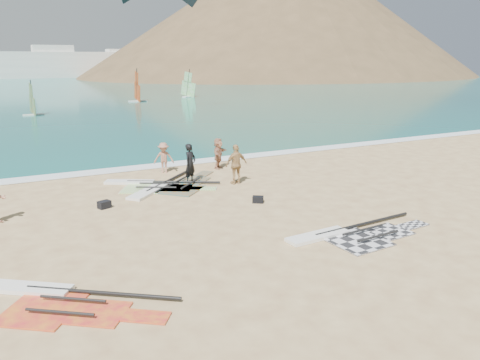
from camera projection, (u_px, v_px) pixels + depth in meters
name	position (u px, v px, depth m)	size (l,w,h in m)	color
ground	(276.00, 237.00, 15.86)	(300.00, 300.00, 0.00)	#D7B97E
sea	(25.00, 81.00, 129.24)	(300.00, 240.00, 0.06)	#0C5254
surf_line	(161.00, 166.00, 26.42)	(300.00, 1.20, 0.04)	white
headland_main	(287.00, 76.00, 165.45)	(143.00, 143.00, 45.00)	brown
headland_minor	(346.00, 74.00, 189.65)	(70.00, 70.00, 28.00)	brown
rig_grey	(352.00, 235.00, 15.96)	(5.58, 2.24, 0.20)	#262628
rig_green	(150.00, 185.00, 22.20)	(5.04, 4.03, 0.20)	#85CD2B
rig_orange	(170.00, 186.00, 21.98)	(5.45, 4.81, 0.20)	orange
rig_red	(58.00, 300.00, 11.62)	(4.35, 4.06, 0.20)	red
gear_bag_near	(104.00, 205.00, 18.90)	(0.47, 0.34, 0.30)	black
gear_bag_far	(258.00, 199.00, 19.64)	(0.45, 0.32, 0.27)	black
person_wetsuit	(190.00, 164.00, 22.47)	(0.71, 0.47, 1.95)	black
beachgoer_mid	(164.00, 158.00, 24.63)	(1.05, 0.60, 1.62)	#A66E57
beachgoer_back	(236.00, 164.00, 22.40)	(1.13, 0.47, 1.93)	tan
beachgoer_right	(218.00, 153.00, 25.62)	(1.57, 0.50, 1.69)	tan
windsurfer_left	(32.00, 105.00, 49.58)	(2.14, 2.52, 3.78)	white
windsurfer_centre	(137.00, 92.00, 65.53)	(2.55, 3.12, 4.65)	white
windsurfer_right	(188.00, 89.00, 73.41)	(2.40, 2.51, 4.38)	white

